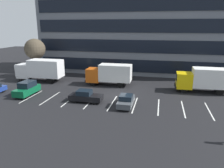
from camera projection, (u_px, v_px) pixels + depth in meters
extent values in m
plane|color=black|center=(117.00, 96.00, 29.21)|extent=(120.00, 120.00, 0.00)
cube|color=slate|center=(135.00, 36.00, 44.23)|extent=(37.45, 11.32, 14.40)
cube|color=black|center=(130.00, 66.00, 40.23)|extent=(35.95, 0.16, 2.30)
cube|color=black|center=(131.00, 46.00, 39.28)|extent=(35.95, 0.16, 2.30)
cube|color=black|center=(131.00, 26.00, 38.33)|extent=(35.95, 0.16, 2.30)
cube|color=black|center=(132.00, 5.00, 37.38)|extent=(35.95, 0.16, 2.30)
cube|color=silver|center=(31.00, 97.00, 28.94)|extent=(0.14, 5.40, 0.01)
cube|color=silver|center=(50.00, 98.00, 28.34)|extent=(0.14, 5.40, 0.01)
cube|color=silver|center=(70.00, 100.00, 27.74)|extent=(0.14, 5.40, 0.01)
cube|color=silver|center=(91.00, 101.00, 27.13)|extent=(0.14, 5.40, 0.01)
cube|color=silver|center=(112.00, 103.00, 26.53)|extent=(0.14, 5.40, 0.01)
cube|color=silver|center=(135.00, 105.00, 25.93)|extent=(0.14, 5.40, 0.01)
cube|color=silver|center=(158.00, 107.00, 25.32)|extent=(0.14, 5.40, 0.01)
cube|color=silver|center=(183.00, 109.00, 24.72)|extent=(0.14, 5.40, 0.01)
cube|color=silver|center=(209.00, 111.00, 24.12)|extent=(0.14, 5.40, 0.01)
cube|color=yellow|center=(184.00, 80.00, 31.10)|extent=(2.19, 2.39, 2.19)
cube|color=black|center=(177.00, 77.00, 31.21)|extent=(0.06, 2.01, 0.96)
cube|color=white|center=(212.00, 78.00, 30.16)|extent=(5.18, 2.49, 2.69)
cube|color=black|center=(175.00, 86.00, 31.59)|extent=(0.20, 2.39, 0.40)
cylinder|color=black|center=(184.00, 89.00, 30.42)|extent=(1.00, 0.30, 1.00)
cylinder|color=black|center=(183.00, 86.00, 32.35)|extent=(1.00, 0.30, 1.00)
cylinder|color=black|center=(220.00, 92.00, 29.40)|extent=(1.00, 0.30, 1.00)
cylinder|color=black|center=(217.00, 88.00, 31.33)|extent=(1.00, 0.30, 1.00)
cube|color=#D85914|center=(94.00, 75.00, 34.72)|extent=(2.11, 2.30, 2.11)
cube|color=black|center=(88.00, 72.00, 34.83)|extent=(0.06, 1.94, 0.93)
cube|color=white|center=(115.00, 73.00, 33.82)|extent=(4.99, 2.40, 2.59)
cube|color=black|center=(88.00, 80.00, 35.20)|extent=(0.19, 2.30, 0.38)
cylinder|color=black|center=(92.00, 83.00, 34.07)|extent=(0.96, 0.29, 0.96)
cylinder|color=black|center=(96.00, 80.00, 35.93)|extent=(0.96, 0.29, 0.96)
cylinder|color=black|center=(120.00, 84.00, 33.09)|extent=(0.96, 0.29, 0.96)
cylinder|color=black|center=(123.00, 81.00, 34.95)|extent=(0.96, 0.29, 0.96)
cube|color=white|center=(25.00, 71.00, 37.15)|extent=(2.34, 2.55, 2.34)
cube|color=black|center=(19.00, 68.00, 37.28)|extent=(0.06, 2.14, 1.03)
cube|color=white|center=(46.00, 68.00, 36.15)|extent=(5.53, 2.66, 2.87)
cube|color=black|center=(20.00, 76.00, 37.68)|extent=(0.21, 2.55, 0.43)
cylinder|color=black|center=(22.00, 79.00, 36.43)|extent=(1.06, 0.32, 1.06)
cylinder|color=black|center=(30.00, 76.00, 38.49)|extent=(1.06, 0.32, 1.06)
cylinder|color=black|center=(49.00, 80.00, 35.35)|extent=(1.06, 0.32, 1.06)
cylinder|color=black|center=(56.00, 77.00, 37.41)|extent=(1.06, 0.32, 1.06)
cube|color=black|center=(86.00, 97.00, 26.92)|extent=(4.12, 1.73, 0.67)
cube|color=black|center=(84.00, 92.00, 26.80)|extent=(1.73, 1.52, 0.58)
cylinder|color=black|center=(98.00, 98.00, 27.42)|extent=(0.58, 0.21, 0.58)
cylinder|color=black|center=(94.00, 102.00, 26.01)|extent=(0.58, 0.21, 0.58)
cylinder|color=black|center=(78.00, 97.00, 27.98)|extent=(0.58, 0.21, 0.58)
cylinder|color=black|center=(74.00, 101.00, 26.58)|extent=(0.58, 0.21, 0.58)
cube|color=#474C51|center=(126.00, 102.00, 25.48)|extent=(1.66, 3.96, 0.64)
cube|color=black|center=(126.00, 97.00, 25.14)|extent=(1.46, 1.66, 0.55)
cylinder|color=black|center=(122.00, 100.00, 26.90)|extent=(0.20, 0.55, 0.55)
cylinder|color=black|center=(133.00, 101.00, 26.59)|extent=(0.20, 0.55, 0.55)
cylinder|color=black|center=(118.00, 107.00, 24.52)|extent=(0.20, 0.55, 0.55)
cylinder|color=black|center=(130.00, 108.00, 24.21)|extent=(0.20, 0.55, 0.55)
cylinder|color=black|center=(4.00, 90.00, 30.86)|extent=(0.20, 0.55, 0.55)
cube|color=#0C5933|center=(27.00, 90.00, 29.41)|extent=(1.76, 4.16, 0.86)
cube|color=black|center=(27.00, 84.00, 29.39)|extent=(1.55, 2.29, 0.77)
cylinder|color=black|center=(26.00, 96.00, 28.09)|extent=(0.20, 0.61, 0.61)
cylinder|color=black|center=(16.00, 95.00, 28.42)|extent=(0.20, 0.61, 0.61)
cylinder|color=black|center=(38.00, 91.00, 30.59)|extent=(0.20, 0.61, 0.61)
cylinder|color=black|center=(28.00, 90.00, 30.93)|extent=(0.20, 0.61, 0.61)
cylinder|color=#473323|center=(37.00, 67.00, 40.00)|extent=(0.28, 0.28, 3.66)
sphere|color=#4C4233|center=(35.00, 49.00, 39.13)|extent=(3.72, 3.72, 3.72)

